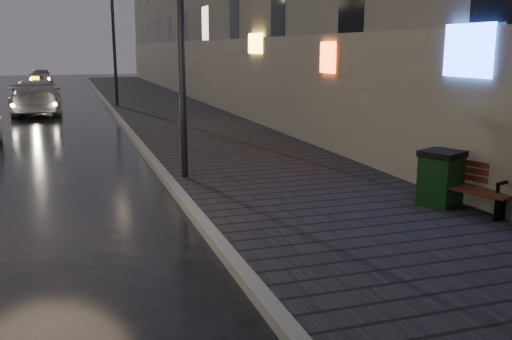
{
  "coord_description": "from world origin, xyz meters",
  "views": [
    {
      "loc": [
        -0.46,
        -5.75,
        2.84
      ],
      "look_at": [
        2.47,
        3.06,
        0.85
      ],
      "focal_mm": 40.0,
      "sensor_mm": 36.0,
      "label": 1
    }
  ],
  "objects": [
    {
      "name": "curb",
      "position": [
        1.5,
        21.0,
        0.07
      ],
      "size": [
        0.2,
        58.0,
        0.15
      ],
      "primitive_type": "cube",
      "color": "slate",
      "rests_on": "ground"
    },
    {
      "name": "trash_bin",
      "position": [
        5.64,
        2.39,
        0.64
      ],
      "size": [
        0.82,
        0.82,
        0.96
      ],
      "rotation": [
        0.0,
        0.0,
        0.4
      ],
      "color": "black",
      "rests_on": "sidewalk"
    },
    {
      "name": "lamp_near",
      "position": [
        1.85,
        6.0,
        3.49
      ],
      "size": [
        0.36,
        0.36,
        5.28
      ],
      "color": "black",
      "rests_on": "sidewalk"
    },
    {
      "name": "taxi_mid",
      "position": [
        -1.67,
        21.19,
        0.74
      ],
      "size": [
        2.09,
        5.12,
        1.49
      ],
      "primitive_type": "imported",
      "rotation": [
        0.0,
        0.0,
        3.14
      ],
      "color": "#BBBBC2",
      "rests_on": "ground"
    },
    {
      "name": "sidewalk",
      "position": [
        3.9,
        21.0,
        0.07
      ],
      "size": [
        4.6,
        58.0,
        0.15
      ],
      "primitive_type": "cube",
      "color": "black",
      "rests_on": "ground"
    },
    {
      "name": "lamp_far",
      "position": [
        1.85,
        22.0,
        3.49
      ],
      "size": [
        0.36,
        0.36,
        5.28
      ],
      "color": "black",
      "rests_on": "sidewalk"
    },
    {
      "name": "bench",
      "position": [
        5.91,
        2.0,
        0.56
      ],
      "size": [
        1.07,
        1.7,
        0.82
      ],
      "rotation": [
        0.0,
        0.0,
        0.35
      ],
      "color": "black",
      "rests_on": "sidewalk"
    },
    {
      "name": "car_far",
      "position": [
        -2.13,
        41.13,
        0.66
      ],
      "size": [
        1.86,
        4.01,
        1.33
      ],
      "primitive_type": "imported",
      "rotation": [
        0.0,
        0.0,
        3.22
      ],
      "color": "gray",
      "rests_on": "ground"
    },
    {
      "name": "ground",
      "position": [
        0.0,
        0.0,
        0.0
      ],
      "size": [
        120.0,
        120.0,
        0.0
      ],
      "primitive_type": "plane",
      "color": "black",
      "rests_on": "ground"
    }
  ]
}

